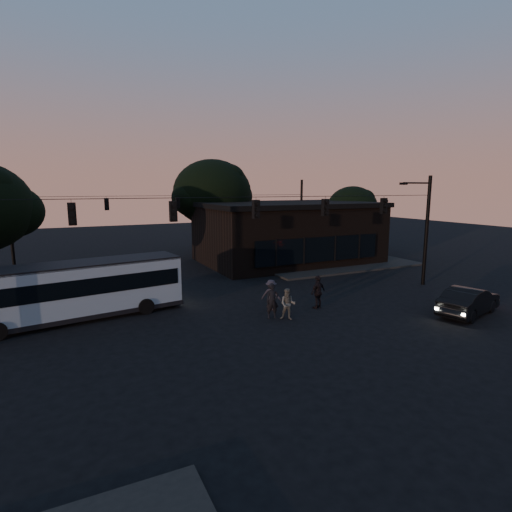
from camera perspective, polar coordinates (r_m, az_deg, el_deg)
name	(u,v)px	position (r m, az deg, el deg)	size (l,w,h in m)	color
ground	(293,332)	(19.21, 5.31, -10.69)	(120.00, 120.00, 0.00)	black
sidewalk_far_right	(326,261)	(36.93, 10.02, -0.74)	(14.00, 10.00, 0.15)	black
building	(287,232)	(36.55, 4.50, 3.44)	(15.40, 10.41, 5.40)	black
tree_behind	(212,193)	(39.69, -6.25, 8.95)	(7.60, 7.60, 9.43)	black
tree_right	(352,208)	(43.22, 13.57, 6.73)	(5.20, 5.20, 6.86)	black
signal_rig_near	(256,230)	(21.63, 0.00, 3.78)	(26.24, 0.30, 7.50)	black
signal_rig_far	(178,216)	(36.67, -11.05, 5.66)	(26.24, 0.30, 7.50)	black
bus	(78,288)	(22.35, -24.13, -4.16)	(10.70, 3.94, 2.94)	#899EAF
car	(469,301)	(24.14, 28.13, -5.68)	(1.60, 4.58, 1.51)	black
pedestrian_a	(272,301)	(20.78, 2.36, -6.40)	(0.67, 0.44, 1.84)	black
pedestrian_b	(288,304)	(20.60, 4.57, -6.86)	(0.79, 0.62, 1.63)	#56564E
pedestrian_c	(318,292)	(22.64, 8.85, -5.10)	(1.10, 0.46, 1.88)	black
pedestrian_d	(271,295)	(22.14, 2.17, -5.57)	(1.10, 0.63, 1.70)	#24222B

